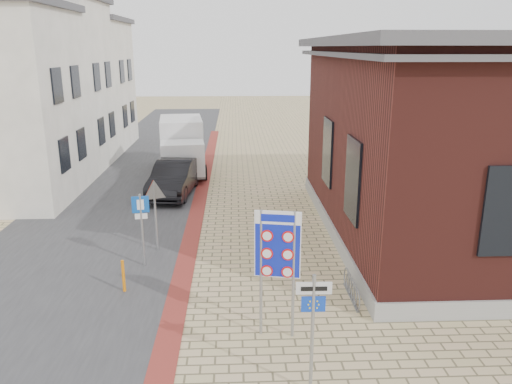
{
  "coord_description": "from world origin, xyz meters",
  "views": [
    {
      "loc": [
        -0.42,
        -9.74,
        6.47
      ],
      "look_at": [
        0.21,
        4.91,
        2.2
      ],
      "focal_mm": 35.0,
      "sensor_mm": 36.0,
      "label": 1
    }
  ],
  "objects_px": {
    "border_sign": "(278,247)",
    "parking_sign": "(141,218)",
    "bollard": "(123,276)",
    "box_truck": "(182,146)",
    "essen_sign": "(313,316)",
    "sedan": "(174,178)"
  },
  "relations": [
    {
      "from": "border_sign",
      "to": "parking_sign",
      "type": "distance_m",
      "value": 5.52
    },
    {
      "from": "border_sign",
      "to": "bollard",
      "type": "height_order",
      "value": "border_sign"
    },
    {
      "from": "box_truck",
      "to": "essen_sign",
      "type": "bearing_deg",
      "value": -83.34
    },
    {
      "from": "border_sign",
      "to": "parking_sign",
      "type": "bearing_deg",
      "value": 143.86
    },
    {
      "from": "sedan",
      "to": "box_truck",
      "type": "height_order",
      "value": "box_truck"
    },
    {
      "from": "border_sign",
      "to": "essen_sign",
      "type": "bearing_deg",
      "value": -65.24
    },
    {
      "from": "essen_sign",
      "to": "bollard",
      "type": "bearing_deg",
      "value": 137.03
    },
    {
      "from": "box_truck",
      "to": "border_sign",
      "type": "xyz_separation_m",
      "value": [
        3.72,
        -15.87,
        0.74
      ]
    },
    {
      "from": "border_sign",
      "to": "bollard",
      "type": "distance_m",
      "value": 4.93
    },
    {
      "from": "box_truck",
      "to": "bollard",
      "type": "relative_size",
      "value": 6.02
    },
    {
      "from": "parking_sign",
      "to": "box_truck",
      "type": "bearing_deg",
      "value": 80.24
    },
    {
      "from": "essen_sign",
      "to": "parking_sign",
      "type": "xyz_separation_m",
      "value": [
        -4.25,
        6.0,
        -0.09
      ]
    },
    {
      "from": "border_sign",
      "to": "bollard",
      "type": "xyz_separation_m",
      "value": [
        -4.0,
        2.3,
        -1.74
      ]
    },
    {
      "from": "sedan",
      "to": "border_sign",
      "type": "xyz_separation_m",
      "value": [
        3.7,
        -11.79,
        1.43
      ]
    },
    {
      "from": "essen_sign",
      "to": "parking_sign",
      "type": "height_order",
      "value": "essen_sign"
    },
    {
      "from": "sedan",
      "to": "border_sign",
      "type": "distance_m",
      "value": 12.44
    },
    {
      "from": "border_sign",
      "to": "essen_sign",
      "type": "xyz_separation_m",
      "value": [
        0.5,
        -2.0,
        -0.56
      ]
    },
    {
      "from": "sedan",
      "to": "border_sign",
      "type": "relative_size",
      "value": 1.53
    },
    {
      "from": "sedan",
      "to": "parking_sign",
      "type": "distance_m",
      "value": 7.83
    },
    {
      "from": "essen_sign",
      "to": "box_truck",
      "type": "bearing_deg",
      "value": 104.02
    },
    {
      "from": "bollard",
      "to": "border_sign",
      "type": "bearing_deg",
      "value": -29.9
    },
    {
      "from": "parking_sign",
      "to": "sedan",
      "type": "bearing_deg",
      "value": 80.02
    }
  ]
}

